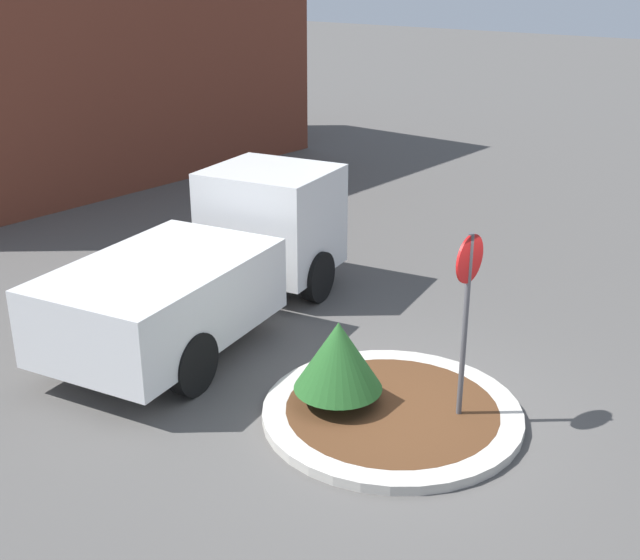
{
  "coord_description": "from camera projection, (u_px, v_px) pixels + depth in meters",
  "views": [
    {
      "loc": [
        -7.69,
        -5.05,
        5.55
      ],
      "look_at": [
        0.42,
        1.56,
        1.42
      ],
      "focal_mm": 45.0,
      "sensor_mm": 36.0,
      "label": 1
    }
  ],
  "objects": [
    {
      "name": "ground_plane",
      "position": [
        392.0,
        417.0,
        10.55
      ],
      "size": [
        120.0,
        120.0,
        0.0
      ],
      "primitive_type": "plane",
      "color": "#514F4C"
    },
    {
      "name": "island_shrub",
      "position": [
        338.0,
        356.0,
        10.4
      ],
      "size": [
        1.18,
        1.18,
        1.16
      ],
      "color": "brown",
      "rests_on": "traffic_island"
    },
    {
      "name": "storefront_building",
      "position": [
        66.0,
        31.0,
        21.62
      ],
      "size": [
        13.1,
        6.07,
        7.72
      ],
      "color": "brown",
      "rests_on": "ground_plane"
    },
    {
      "name": "stop_sign",
      "position": [
        467.0,
        298.0,
        9.79
      ],
      "size": [
        0.61,
        0.07,
        2.58
      ],
      "color": "#4C4C51",
      "rests_on": "ground_plane"
    },
    {
      "name": "traffic_island",
      "position": [
        392.0,
        412.0,
        10.53
      ],
      "size": [
        3.41,
        3.41,
        0.13
      ],
      "color": "#BCB7AD",
      "rests_on": "ground_plane"
    },
    {
      "name": "utility_truck",
      "position": [
        216.0,
        261.0,
        12.91
      ],
      "size": [
        6.28,
        3.33,
        2.23
      ],
      "rotation": [
        0.0,
        0.0,
        0.21
      ],
      "color": "silver",
      "rests_on": "ground_plane"
    }
  ]
}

